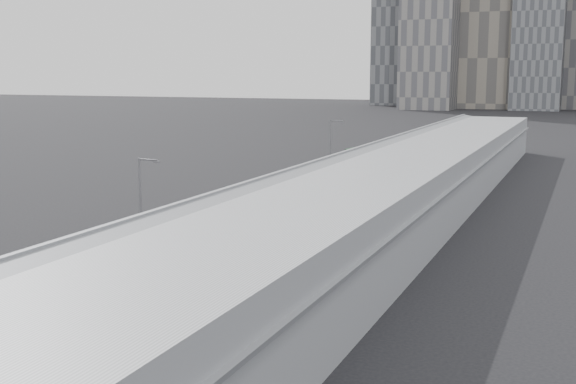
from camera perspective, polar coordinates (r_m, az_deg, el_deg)
The scene contains 20 objects.
sidewalk at distance 70.33m, azimuth 4.53°, elevation -3.03°, with size 10.00×170.00×0.12m, color gray.
lane_line at distance 74.22m, azimuth -3.19°, elevation -2.40°, with size 0.12×160.00×0.02m, color gold.
depot at distance 68.55m, azimuth 7.74°, elevation -0.47°, with size 12.45×160.40×7.20m.
bus_1 at distance 44.22m, azimuth -19.11°, elevation -8.94°, with size 3.57×13.24×3.83m.
bus_2 at distance 53.23m, azimuth -10.87°, elevation -5.38°, with size 3.62×14.09×4.08m.
bus_3 at distance 66.93m, azimuth -3.02°, elevation -2.37°, with size 3.21×12.46×3.61m.
bus_4 at distance 79.82m, azimuth 2.03°, elevation -0.33°, with size 3.05×13.76×4.02m.
bus_5 at distance 90.54m, azimuth 4.73°, elevation 0.73°, with size 2.89×12.95×3.78m.
bus_6 at distance 103.86m, azimuth 7.14°, elevation 1.77°, with size 2.80×12.53×3.66m.
bus_7 at distance 118.39m, azimuth 8.86°, elevation 2.71°, with size 3.57×13.61×3.94m.
bus_8 at distance 130.78m, azimuth 10.38°, elevation 3.28°, with size 3.69×13.34×3.85m.
tree_1 at distance 48.71m, azimuth -8.29°, elevation -4.85°, with size 1.83×1.83×4.18m.
tree_2 at distance 73.94m, azimuth 3.00°, elevation 0.67°, with size 2.20×2.20×5.09m.
tree_3 at distance 97.63m, azimuth 7.87°, elevation 2.66°, with size 2.61×2.61×5.20m.
tree_4 at distance 116.10m, azimuth 10.63°, elevation 3.29°, with size 1.35×1.35×3.93m.
tree_5 at distance 140.39m, azimuth 12.64°, elevation 4.21°, with size 2.12×2.12×4.16m.
street_lamp_near at distance 61.94m, azimuth -11.44°, elevation -0.47°, with size 2.04×0.22×8.13m.
street_lamp_far at distance 105.11m, azimuth 3.47°, elevation 3.77°, with size 2.04×0.22×8.49m.
shipping_container at distance 125.16m, azimuth 5.50°, elevation 2.92°, with size 2.24×5.29×2.40m, color #133F1C.
suv at distance 140.28m, azimuth 8.86°, elevation 3.41°, with size 2.87×6.22×1.73m, color black.
Camera 1 is at (30.47, -10.26, 15.10)m, focal length 45.00 mm.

